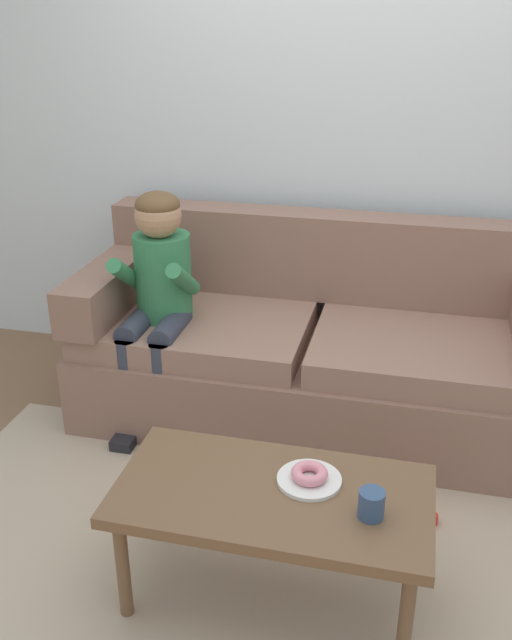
{
  "coord_description": "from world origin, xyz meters",
  "views": [
    {
      "loc": [
        0.36,
        -2.1,
        1.84
      ],
      "look_at": [
        -0.26,
        0.45,
        0.65
      ],
      "focal_mm": 38.99,
      "sensor_mm": 36.0,
      "label": 1
    }
  ],
  "objects_px": {
    "toy_controller": "(408,516)",
    "coffee_table": "(272,503)",
    "donut": "(309,473)",
    "mug": "(371,504)",
    "person_child": "(158,288)",
    "couch": "(313,350)"
  },
  "relations": [
    {
      "from": "couch",
      "to": "donut",
      "type": "xyz_separation_m",
      "value": [
        0.17,
        -1.13,
        0.13
      ]
    },
    {
      "from": "couch",
      "to": "person_child",
      "type": "relative_size",
      "value": 1.96
    },
    {
      "from": "person_child",
      "to": "mug",
      "type": "distance_m",
      "value": 1.51
    },
    {
      "from": "person_child",
      "to": "toy_controller",
      "type": "height_order",
      "value": "person_child"
    },
    {
      "from": "coffee_table",
      "to": "toy_controller",
      "type": "xyz_separation_m",
      "value": [
        0.44,
        0.48,
        -0.37
      ]
    },
    {
      "from": "coffee_table",
      "to": "toy_controller",
      "type": "relative_size",
      "value": 4.46
    },
    {
      "from": "couch",
      "to": "coffee_table",
      "type": "relative_size",
      "value": 2.15
    },
    {
      "from": "person_child",
      "to": "toy_controller",
      "type": "distance_m",
      "value": 1.45
    },
    {
      "from": "coffee_table",
      "to": "donut",
      "type": "distance_m",
      "value": 0.15
    },
    {
      "from": "donut",
      "to": "mug",
      "type": "height_order",
      "value": "mug"
    },
    {
      "from": "mug",
      "to": "person_child",
      "type": "bearing_deg",
      "value": 135.44
    },
    {
      "from": "person_child",
      "to": "toy_controller",
      "type": "xyz_separation_m",
      "value": [
        1.19,
        -0.52,
        -0.65
      ]
    },
    {
      "from": "toy_controller",
      "to": "coffee_table",
      "type": "bearing_deg",
      "value": -145.84
    },
    {
      "from": "donut",
      "to": "mug",
      "type": "bearing_deg",
      "value": -30.54
    },
    {
      "from": "person_child",
      "to": "mug",
      "type": "xyz_separation_m",
      "value": [
        1.07,
        -1.05,
        -0.19
      ]
    },
    {
      "from": "mug",
      "to": "toy_controller",
      "type": "height_order",
      "value": "mug"
    },
    {
      "from": "coffee_table",
      "to": "toy_controller",
      "type": "height_order",
      "value": "coffee_table"
    },
    {
      "from": "coffee_table",
      "to": "donut",
      "type": "bearing_deg",
      "value": 34.27
    },
    {
      "from": "person_child",
      "to": "toy_controller",
      "type": "relative_size",
      "value": 4.87
    },
    {
      "from": "donut",
      "to": "mug",
      "type": "distance_m",
      "value": 0.24
    },
    {
      "from": "coffee_table",
      "to": "person_child",
      "type": "relative_size",
      "value": 0.91
    },
    {
      "from": "toy_controller",
      "to": "donut",
      "type": "bearing_deg",
      "value": -142.63
    }
  ]
}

